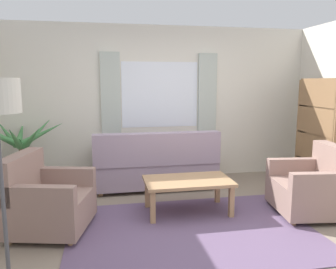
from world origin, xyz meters
TOP-DOWN VIEW (x-y plane):
  - ground_plane at (0.00, 0.00)m, footprint 6.24×6.24m
  - wall_back at (0.00, 2.26)m, footprint 5.32×0.12m
  - window_with_curtains at (0.00, 2.18)m, footprint 1.98×0.07m
  - area_rug at (0.00, 0.00)m, footprint 2.74×1.92m
  - couch at (-0.17, 1.63)m, footprint 1.90×0.82m
  - armchair_left at (-1.61, 0.33)m, footprint 0.99×1.01m
  - armchair_right at (1.63, 0.21)m, footprint 0.92×0.94m
  - coffee_table at (0.08, 0.54)m, footprint 1.10×0.64m
  - potted_plant at (-2.18, 1.76)m, footprint 1.23×1.20m
  - bookshelf at (2.35, 1.11)m, footprint 0.30×0.94m

SIDE VIEW (x-z plane):
  - ground_plane at x=0.00m, z-range 0.00..0.00m
  - area_rug at x=0.00m, z-range 0.00..0.01m
  - armchair_left at x=-1.61m, z-range -0.09..0.79m
  - armchair_right at x=1.63m, z-range -0.09..0.79m
  - couch at x=-0.17m, z-range -0.09..0.83m
  - coffee_table at x=0.08m, z-range 0.16..0.60m
  - potted_plant at x=-2.18m, z-range -0.01..1.13m
  - bookshelf at x=2.35m, z-range 0.02..1.74m
  - wall_back at x=0.00m, z-range 0.00..2.60m
  - window_with_curtains at x=0.00m, z-range 0.75..2.15m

